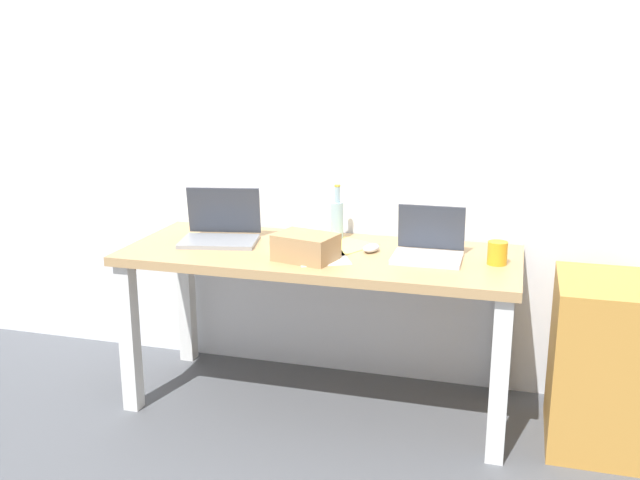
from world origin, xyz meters
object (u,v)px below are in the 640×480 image
object	(u,v)px
laptop_right	(428,248)
filing_cabinet	(603,364)
desk	(320,273)
coffee_mug	(497,253)
computer_mouse	(371,248)
cardboard_box	(306,247)
beer_bottle	(337,218)
laptop_left	(221,230)

from	to	relation	value
laptop_right	filing_cabinet	xyz separation A→B (m)	(0.72, -0.04, -0.42)
desk	coffee_mug	bearing A→B (deg)	0.46
desk	coffee_mug	distance (m)	0.76
computer_mouse	coffee_mug	xyz separation A→B (m)	(0.53, -0.05, 0.03)
desk	cardboard_box	size ratio (longest dim) A/B	7.04
computer_mouse	coffee_mug	bearing A→B (deg)	11.70
computer_mouse	cardboard_box	xyz separation A→B (m)	(-0.24, -0.20, 0.04)
desk	laptop_right	world-z (taller)	laptop_right
laptop_right	cardboard_box	world-z (taller)	laptop_right
cardboard_box	coffee_mug	size ratio (longest dim) A/B	2.56
beer_bottle	coffee_mug	world-z (taller)	beer_bottle
beer_bottle	cardboard_box	size ratio (longest dim) A/B	1.05
cardboard_box	laptop_right	bearing A→B (deg)	19.45
computer_mouse	cardboard_box	world-z (taller)	cardboard_box
filing_cabinet	laptop_right	bearing A→B (deg)	176.45
laptop_right	cardboard_box	distance (m)	0.52
computer_mouse	filing_cabinet	size ratio (longest dim) A/B	0.14
beer_bottle	computer_mouse	distance (m)	0.28
cardboard_box	coffee_mug	distance (m)	0.78
coffee_mug	filing_cabinet	world-z (taller)	coffee_mug
laptop_left	laptop_right	world-z (taller)	laptop_left
computer_mouse	laptop_right	bearing A→B (deg)	10.41
cardboard_box	filing_cabinet	world-z (taller)	cardboard_box
computer_mouse	desk	bearing A→B (deg)	-150.23
desk	filing_cabinet	size ratio (longest dim) A/B	2.46
laptop_left	beer_bottle	distance (m)	0.54
laptop_right	coffee_mug	bearing A→B (deg)	-3.70
coffee_mug	filing_cabinet	size ratio (longest dim) A/B	0.14
laptop_right	beer_bottle	world-z (taller)	beer_bottle
computer_mouse	coffee_mug	size ratio (longest dim) A/B	1.05
laptop_left	filing_cabinet	size ratio (longest dim) A/B	0.55
coffee_mug	filing_cabinet	xyz separation A→B (m)	(0.44, -0.03, -0.42)
cardboard_box	coffee_mug	world-z (taller)	cardboard_box
desk	laptop_right	distance (m)	0.49
desk	coffee_mug	world-z (taller)	coffee_mug
beer_bottle	coffee_mug	xyz separation A→B (m)	(0.73, -0.22, -0.05)
laptop_left	beer_bottle	xyz separation A→B (m)	(0.50, 0.18, 0.05)
laptop_left	cardboard_box	world-z (taller)	laptop_left
desk	filing_cabinet	bearing A→B (deg)	-0.99
laptop_left	laptop_right	bearing A→B (deg)	-1.23
coffee_mug	cardboard_box	bearing A→B (deg)	-168.71
laptop_left	beer_bottle	size ratio (longest dim) A/B	1.51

